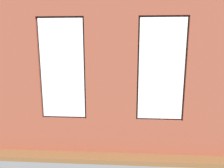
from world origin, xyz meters
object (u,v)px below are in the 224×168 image
table_plant_small (107,95)px  papasan_chair (91,88)px  media_console (40,107)px  potted_plant_corner_far_left (214,114)px  potted_plant_near_tv (42,100)px  potted_plant_foreground_right (68,82)px  remote_silver (115,96)px  cup_ceramic (101,95)px  tv_flatscreen (38,90)px  coffee_table (105,99)px  potted_plant_beside_window_right (43,115)px  couch_left (185,107)px  remote_black (105,97)px  potted_plant_by_left_couch (164,98)px  couch_by_window (120,125)px  candle_jar (93,96)px

table_plant_small → papasan_chair: bearing=-62.3°
media_console → potted_plant_corner_far_left: size_ratio=0.97×
potted_plant_near_tv → potted_plant_foreground_right: potted_plant_foreground_right is taller
remote_silver → potted_plant_near_tv: (1.94, 1.79, 0.32)m
cup_ceramic → tv_flatscreen: bearing=20.4°
coffee_table → papasan_chair: bearing=-63.6°
cup_ceramic → media_console: bearing=20.5°
remote_silver → media_console: (2.49, 0.77, -0.22)m
coffee_table → potted_plant_beside_window_right: size_ratio=1.27×
couch_left → cup_ceramic: 2.88m
tv_flatscreen → papasan_chair: bearing=-123.1°
remote_black → papasan_chair: (0.74, -1.49, 0.00)m
tv_flatscreen → potted_plant_foreground_right: 2.49m
coffee_table → papasan_chair: papasan_chair is taller
remote_black → cup_ceramic: bearing=106.4°
tv_flatscreen → coffee_table: bearing=-163.2°
cup_ceramic → potted_plant_near_tv: potted_plant_near_tv is taller
coffee_table → potted_plant_foreground_right: size_ratio=1.09×
coffee_table → media_console: (2.13, 0.64, -0.15)m
media_console → potted_plant_foreground_right: size_ratio=0.95×
table_plant_small → remote_black: 0.18m
potted_plant_corner_far_left → remote_silver: bearing=-45.9°
coffee_table → potted_plant_by_left_couch: 2.29m
potted_plant_beside_window_right → remote_silver: bearing=-124.2°
couch_left → remote_black: size_ratio=10.45×
coffee_table → media_console: 2.23m
tv_flatscreen → remote_black: bearing=-163.2°
potted_plant_foreground_right → potted_plant_corner_far_left: bearing=137.7°
remote_black → papasan_chair: papasan_chair is taller
couch_by_window → coffee_table: size_ratio=1.46×
potted_plant_beside_window_right → potted_plant_near_tv: bearing=-68.0°
media_console → potted_plant_near_tv: size_ratio=0.96×
cup_ceramic → tv_flatscreen: (1.96, 0.73, 0.32)m
couch_by_window → cup_ceramic: (0.76, -2.33, 0.16)m
remote_silver → remote_black: 0.38m
media_console → cup_ceramic: bearing=-159.5°
couch_left → coffee_table: bearing=-109.7°
potted_plant_near_tv → potted_plant_corner_far_left: (-4.33, 0.68, -0.08)m
table_plant_small → papasan_chair: 1.80m
coffee_table → potted_plant_by_left_couch: bearing=-164.5°
table_plant_small → potted_plant_by_left_couch: bearing=-161.1°
candle_jar → remote_silver: (-0.76, -0.24, -0.05)m
couch_left → potted_plant_corner_far_left: bearing=0.4°
candle_jar → tv_flatscreen: bearing=17.0°
potted_plant_near_tv → media_console: bearing=-61.6°
tv_flatscreen → potted_plant_foreground_right: bearing=-96.9°
couch_by_window → coffee_table: couch_by_window is taller
couch_left → remote_black: 2.70m
cup_ceramic → table_plant_small: size_ratio=0.49×
candle_jar → coffee_table: bearing=-164.5°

